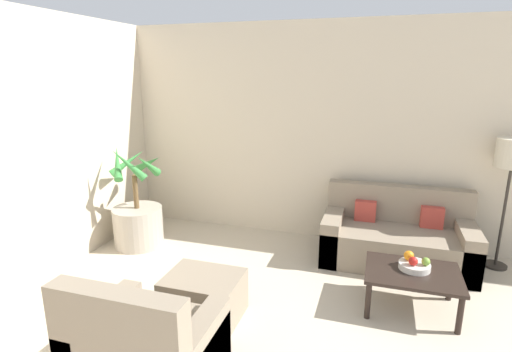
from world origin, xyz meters
The scene contains 10 objects.
wall_back centered at (0.00, 6.78, 1.35)m, with size 8.58×0.06×2.70m.
potted_palm centered at (-3.06, 5.82, 0.34)m, with size 0.65×0.64×1.27m.
sofa_loveseat centered at (-0.01, 6.30, 0.27)m, with size 1.61×0.80×0.82m.
coffee_table centered at (0.10, 5.34, 0.32)m, with size 0.82×0.62×0.37m.
fruit_bowl centered at (0.11, 5.40, 0.40)m, with size 0.28×0.28×0.06m.
apple_red centered at (0.09, 5.35, 0.47)m, with size 0.08×0.08×0.08m.
apple_green centered at (0.20, 5.38, 0.47)m, with size 0.07×0.07×0.07m.
orange_fruit centered at (0.06, 5.45, 0.47)m, with size 0.09×0.09×0.09m.
armchair centered at (-1.67, 3.81, 0.28)m, with size 0.90×0.77×0.87m.
ottoman centered at (-1.64, 4.67, 0.20)m, with size 0.65×0.52×0.39m.
Camera 1 is at (-0.27, 1.84, 2.10)m, focal length 28.00 mm.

